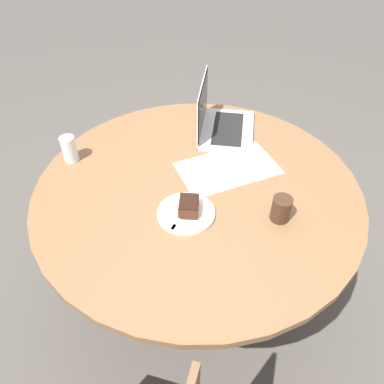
{
  "coord_description": "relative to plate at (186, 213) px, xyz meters",
  "views": [
    {
      "loc": [
        -0.88,
        -0.68,
        1.75
      ],
      "look_at": [
        -0.07,
        -0.03,
        0.78
      ],
      "focal_mm": 35.0,
      "sensor_mm": 36.0,
      "label": 1
    }
  ],
  "objects": [
    {
      "name": "ground_plane",
      "position": [
        0.15,
        0.06,
        -0.74
      ],
      "size": [
        12.0,
        12.0,
        0.0
      ],
      "primitive_type": "plane",
      "color": "#4C4742"
    },
    {
      "name": "dining_table",
      "position": [
        0.15,
        0.06,
        -0.12
      ],
      "size": [
        1.31,
        1.31,
        0.74
      ],
      "color": "brown",
      "rests_on": "ground_plane"
    },
    {
      "name": "plate",
      "position": [
        0.0,
        0.0,
        0.0
      ],
      "size": [
        0.22,
        0.22,
        0.01
      ],
      "color": "silver",
      "rests_on": "dining_table"
    },
    {
      "name": "paper_document",
      "position": [
        0.32,
        0.03,
        -0.0
      ],
      "size": [
        0.47,
        0.41,
        0.0
      ],
      "rotation": [
        0.0,
        0.0,
        -0.5
      ],
      "color": "white",
      "rests_on": "dining_table"
    },
    {
      "name": "water_glass",
      "position": [
        -0.06,
        0.59,
        0.05
      ],
      "size": [
        0.06,
        0.06,
        0.11
      ],
      "color": "silver",
      "rests_on": "dining_table"
    },
    {
      "name": "laptop",
      "position": [
        0.53,
        0.22,
        0.04
      ],
      "size": [
        0.42,
        0.39,
        0.25
      ],
      "rotation": [
        0.0,
        0.0,
        3.67
      ],
      "color": "silver",
      "rests_on": "dining_table"
    },
    {
      "name": "fork",
      "position": [
        -0.04,
        -0.0,
        0.01
      ],
      "size": [
        0.17,
        0.06,
        0.0
      ],
      "rotation": [
        0.0,
        0.0,
        9.64
      ],
      "color": "silver",
      "rests_on": "plate"
    },
    {
      "name": "coffee_glass",
      "position": [
        0.2,
        -0.28,
        0.04
      ],
      "size": [
        0.07,
        0.07,
        0.1
      ],
      "color": "#3D2619",
      "rests_on": "dining_table"
    },
    {
      "name": "cake_slice",
      "position": [
        0.01,
        -0.0,
        0.03
      ],
      "size": [
        0.11,
        0.11,
        0.05
      ],
      "rotation": [
        0.0,
        0.0,
        3.74
      ],
      "color": "#472619",
      "rests_on": "plate"
    }
  ]
}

